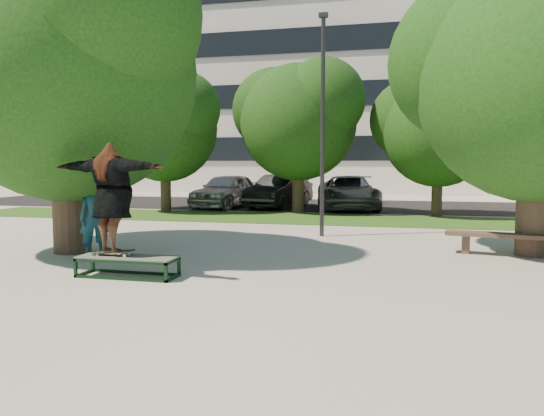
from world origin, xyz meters
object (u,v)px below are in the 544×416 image
(tree_left, at_px, (66,58))
(car_grey, at_px, (348,193))
(grind_box, at_px, (128,266))
(car_dark, at_px, (279,191))
(tree_right, at_px, (535,69))
(car_silver_b, at_px, (350,192))
(bystander, at_px, (94,218))
(car_silver_a, at_px, (227,191))
(bench, at_px, (525,238))
(lamppost, at_px, (323,123))

(tree_left, relative_size, car_grey, 1.34)
(car_grey, bearing_deg, grind_box, -110.75)
(car_dark, relative_size, car_grey, 0.87)
(car_grey, bearing_deg, tree_left, -123.25)
(tree_left, xyz_separation_m, tree_right, (10.21, 1.99, -0.33))
(tree_right, relative_size, car_silver_b, 1.30)
(car_dark, bearing_deg, tree_right, -41.85)
(tree_right, xyz_separation_m, car_silver_b, (-5.03, 11.86, -3.37))
(bystander, bearing_deg, grind_box, -82.07)
(tree_right, xyz_separation_m, grind_box, (-7.56, -4.21, -3.90))
(tree_right, relative_size, car_grey, 1.23)
(grind_box, bearing_deg, car_grey, 80.47)
(tree_left, xyz_separation_m, car_silver_a, (-0.34, 12.41, -3.64))
(tree_right, relative_size, grind_box, 3.62)
(bench, bearing_deg, tree_left, -160.17)
(tree_left, distance_m, car_grey, 14.27)
(tree_right, height_order, bystander, tree_right)
(car_dark, relative_size, car_silver_b, 0.92)
(lamppost, xyz_separation_m, bench, (4.78, -2.31, -2.73))
(car_silver_a, relative_size, car_grey, 0.87)
(bystander, distance_m, car_silver_a, 12.97)
(tree_left, bearing_deg, car_grey, 67.97)
(bystander, relative_size, car_grey, 0.32)
(bench, distance_m, car_silver_a, 15.01)
(grind_box, xyz_separation_m, car_silver_a, (-2.99, 14.63, 0.60))
(bench, distance_m, car_silver_b, 13.19)
(tree_left, relative_size, car_silver_a, 1.54)
(bystander, height_order, bench, bystander)
(bench, distance_m, car_dark, 13.87)
(grind_box, relative_size, bench, 0.54)
(tree_right, xyz_separation_m, car_dark, (-8.18, 10.91, -3.34))
(car_silver_a, bearing_deg, bystander, -75.21)
(tree_right, relative_size, bystander, 3.83)
(car_silver_a, xyz_separation_m, car_dark, (2.37, 0.49, -0.03))
(bystander, height_order, car_dark, bystander)
(grind_box, height_order, car_silver_a, car_silver_a)
(tree_right, height_order, grind_box, tree_right)
(grind_box, distance_m, car_silver_b, 16.28)
(tree_left, distance_m, car_silver_b, 15.24)
(tree_left, distance_m, grind_box, 5.47)
(tree_left, xyz_separation_m, car_dark, (2.03, 12.90, -3.67))
(car_silver_a, xyz_separation_m, car_silver_b, (5.52, 1.45, -0.06))
(bystander, bearing_deg, car_silver_b, 36.23)
(bystander, xyz_separation_m, bench, (9.14, 2.11, -0.43))
(tree_left, distance_m, lamppost, 6.70)
(tree_right, xyz_separation_m, lamppost, (-4.92, 1.92, -0.94))
(car_dark, bearing_deg, car_silver_b, 28.13)
(grind_box, bearing_deg, car_silver_a, 101.56)
(bench, bearing_deg, tree_right, 80.85)
(lamppost, relative_size, car_silver_a, 1.32)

